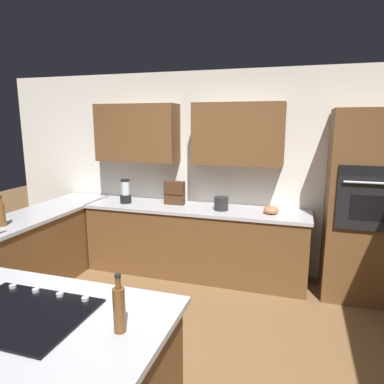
% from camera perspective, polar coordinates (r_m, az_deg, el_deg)
% --- Properties ---
extents(ground_plane, '(14.00, 14.00, 0.00)m').
position_cam_1_polar(ground_plane, '(3.29, -7.35, -25.31)').
color(ground_plane, brown).
extents(wall_back, '(6.00, 0.44, 2.60)m').
position_cam_1_polar(wall_back, '(4.62, 1.95, 4.86)').
color(wall_back, white).
rests_on(wall_back, ground).
extents(lower_cabinets_back, '(2.80, 0.60, 0.86)m').
position_cam_1_polar(lower_cabinets_back, '(4.55, 0.44, -8.26)').
color(lower_cabinets_back, brown).
rests_on(lower_cabinets_back, ground).
extents(countertop_back, '(2.84, 0.64, 0.04)m').
position_cam_1_polar(countertop_back, '(4.42, 0.45, -2.76)').
color(countertop_back, '#B2B2B7').
rests_on(countertop_back, lower_cabinets_back).
extents(lower_cabinets_side, '(0.60, 2.90, 0.86)m').
position_cam_1_polar(lower_cabinets_side, '(4.44, -26.55, -10.05)').
color(lower_cabinets_side, brown).
rests_on(lower_cabinets_side, ground).
extents(countertop_side, '(0.64, 2.94, 0.04)m').
position_cam_1_polar(countertop_side, '(4.31, -27.09, -4.45)').
color(countertop_side, '#B2B2B7').
rests_on(countertop_side, lower_cabinets_side).
extents(island_top, '(1.71, 0.98, 0.04)m').
position_cam_1_polar(island_top, '(2.30, -26.27, -18.04)').
color(island_top, '#B2B2B7').
rests_on(island_top, island_base).
extents(wall_oven, '(0.80, 0.66, 2.10)m').
position_cam_1_polar(wall_oven, '(4.26, 26.45, -2.14)').
color(wall_oven, brown).
rests_on(wall_oven, ground).
extents(cooktop, '(0.76, 0.56, 0.03)m').
position_cam_1_polar(cooktop, '(2.29, -26.23, -17.38)').
color(cooktop, black).
rests_on(cooktop, island_top).
extents(blender, '(0.15, 0.15, 0.32)m').
position_cam_1_polar(blender, '(4.71, -10.82, -0.13)').
color(blender, black).
rests_on(blender, countertop_back).
extents(mixing_bowl, '(0.18, 0.18, 0.10)m').
position_cam_1_polar(mixing_bowl, '(4.20, 12.82, -2.86)').
color(mixing_bowl, '#CC724C').
rests_on(mixing_bowl, countertop_back).
extents(spice_rack, '(0.26, 0.11, 0.30)m').
position_cam_1_polar(spice_rack, '(4.55, -2.87, -0.14)').
color(spice_rack, '#472B19').
rests_on(spice_rack, countertop_back).
extents(kettle, '(0.17, 0.17, 0.16)m').
position_cam_1_polar(kettle, '(4.27, 4.80, -1.90)').
color(kettle, '#262628').
rests_on(kettle, countertop_back).
extents(dish_soap_bottle, '(0.07, 0.07, 0.32)m').
position_cam_1_polar(dish_soap_bottle, '(4.10, -28.68, -3.15)').
color(dish_soap_bottle, brown).
rests_on(dish_soap_bottle, countertop_side).
extents(second_bottle, '(0.06, 0.06, 0.32)m').
position_cam_1_polar(second_bottle, '(1.91, -11.82, -18.11)').
color(second_bottle, brown).
rests_on(second_bottle, island_top).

